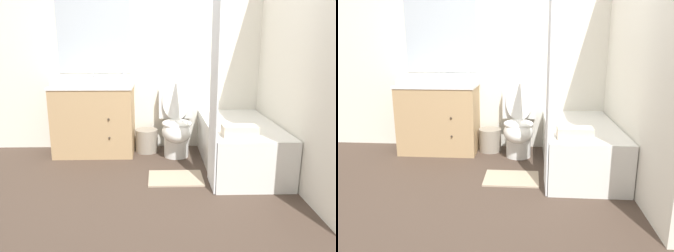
{
  "view_description": "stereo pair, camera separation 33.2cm",
  "coord_description": "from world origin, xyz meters",
  "views": [
    {
      "loc": [
        0.0,
        -2.48,
        1.33
      ],
      "look_at": [
        0.1,
        0.74,
        0.51
      ],
      "focal_mm": 35.0,
      "sensor_mm": 36.0,
      "label": 1
    },
    {
      "loc": [
        0.34,
        -2.47,
        1.33
      ],
      "look_at": [
        0.1,
        0.74,
        0.51
      ],
      "focal_mm": 35.0,
      "sensor_mm": 36.0,
      "label": 2
    }
  ],
  "objects": [
    {
      "name": "bath_mat",
      "position": [
        0.16,
        0.57,
        0.01
      ],
      "size": [
        0.54,
        0.39,
        0.02
      ],
      "color": "tan",
      "rests_on": "ground_plane"
    },
    {
      "name": "tissue_box",
      "position": [
        -0.7,
        1.47,
        0.89
      ],
      "size": [
        0.14,
        0.15,
        0.11
      ],
      "color": "silver",
      "rests_on": "vanity_cabinet"
    },
    {
      "name": "wall_back",
      "position": [
        -0.01,
        1.67,
        1.25
      ],
      "size": [
        8.0,
        0.06,
        2.5
      ],
      "color": "white",
      "rests_on": "ground_plane"
    },
    {
      "name": "vanity_cabinet",
      "position": [
        -0.78,
        1.4,
        0.43
      ],
      "size": [
        0.96,
        0.54,
        0.84
      ],
      "color": "tan",
      "rests_on": "ground_plane"
    },
    {
      "name": "shower_curtain",
      "position": [
        0.49,
        0.4,
        0.99
      ],
      "size": [
        0.02,
        0.39,
        1.98
      ],
      "color": "white",
      "rests_on": "ground_plane"
    },
    {
      "name": "soap_dispenser",
      "position": [
        -0.42,
        1.43,
        0.91
      ],
      "size": [
        0.06,
        0.06,
        0.16
      ],
      "color": "silver",
      "rests_on": "vanity_cabinet"
    },
    {
      "name": "wall_right",
      "position": [
        1.28,
        0.82,
        1.25
      ],
      "size": [
        0.05,
        2.65,
        2.5
      ],
      "color": "white",
      "rests_on": "ground_plane"
    },
    {
      "name": "bathtub",
      "position": [
        0.88,
        0.93,
        0.25
      ],
      "size": [
        0.74,
        1.45,
        0.49
      ],
      "color": "white",
      "rests_on": "ground_plane"
    },
    {
      "name": "hand_towel_folded",
      "position": [
        -1.09,
        1.28,
        0.88
      ],
      "size": [
        0.25,
        0.13,
        0.07
      ],
      "color": "white",
      "rests_on": "vanity_cabinet"
    },
    {
      "name": "sink_faucet",
      "position": [
        -0.78,
        1.57,
        0.88
      ],
      "size": [
        0.14,
        0.12,
        0.12
      ],
      "color": "silver",
      "rests_on": "vanity_cabinet"
    },
    {
      "name": "toilet",
      "position": [
        0.21,
        1.31,
        0.37
      ],
      "size": [
        0.41,
        0.68,
        0.88
      ],
      "color": "white",
      "rests_on": "ground_plane"
    },
    {
      "name": "bath_towel_folded",
      "position": [
        0.74,
        0.42,
        0.54
      ],
      "size": [
        0.32,
        0.18,
        0.1
      ],
      "color": "beige",
      "rests_on": "bathtub"
    },
    {
      "name": "ground_plane",
      "position": [
        0.0,
        0.0,
        0.0
      ],
      "size": [
        14.0,
        14.0,
        0.0
      ],
      "primitive_type": "plane",
      "color": "#47382D"
    },
    {
      "name": "wastebasket",
      "position": [
        -0.16,
        1.44,
        0.14
      ],
      "size": [
        0.28,
        0.28,
        0.28
      ],
      "color": "gray",
      "rests_on": "ground_plane"
    }
  ]
}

